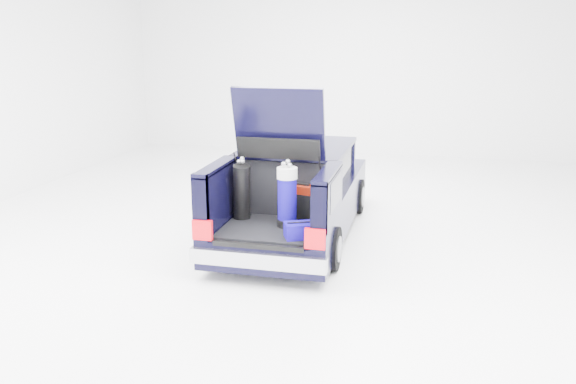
% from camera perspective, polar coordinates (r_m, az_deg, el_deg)
% --- Properties ---
extents(ground, '(14.00, 14.00, 0.00)m').
position_cam_1_polar(ground, '(9.91, 0.67, -4.00)').
color(ground, white).
rests_on(ground, ground).
extents(car, '(1.87, 4.65, 2.47)m').
position_cam_1_polar(car, '(9.81, 0.82, -0.08)').
color(car, black).
rests_on(car, ground).
extents(red_suitcase, '(0.36, 0.28, 0.54)m').
position_cam_1_polar(red_suitcase, '(8.57, 1.35, -1.05)').
color(red_suitcase, '#650F03').
rests_on(red_suitcase, car).
extents(black_golf_bag, '(0.37, 0.42, 0.89)m').
position_cam_1_polar(black_golf_bag, '(8.62, -4.34, 0.03)').
color(black_golf_bag, black).
rests_on(black_golf_bag, car).
extents(blue_golf_bag, '(0.36, 0.36, 0.93)m').
position_cam_1_polar(blue_golf_bag, '(8.27, -0.08, -0.42)').
color(blue_golf_bag, black).
rests_on(blue_golf_bag, car).
extents(blue_duffel, '(0.49, 0.41, 0.22)m').
position_cam_1_polar(blue_duffel, '(7.91, 1.22, -3.60)').
color(blue_duffel, '#10057C').
rests_on(blue_duffel, car).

